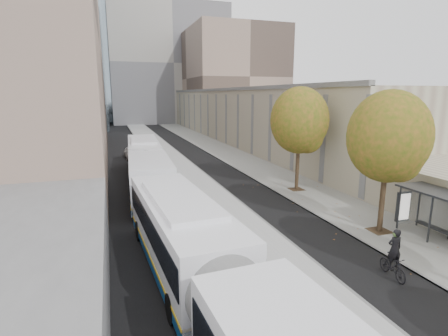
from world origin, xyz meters
name	(u,v)px	position (x,y,z in m)	size (l,w,h in m)	color
bus_platform	(173,164)	(-3.88, 35.00, 0.07)	(4.25, 150.00, 0.15)	#ABABAB
sidewalk	(243,160)	(4.12, 35.00, 0.04)	(4.75, 150.00, 0.08)	gray
building_tan	(243,112)	(15.50, 64.00, 4.00)	(18.00, 92.00, 8.00)	gray
building_far_block	(168,66)	(6.00, 96.00, 15.00)	(30.00, 18.00, 30.00)	#9D9991
bus_shelter	(447,201)	(5.69, 10.96, 2.19)	(1.90, 4.40, 2.53)	#383A3F
tree_c	(388,137)	(3.60, 13.00, 5.25)	(4.20, 4.20, 7.28)	black
tree_d	(299,120)	(3.60, 22.00, 5.47)	(4.40, 4.40, 7.60)	black
bus_near	(213,278)	(-7.27, 8.29, 1.68)	(3.81, 18.54, 3.07)	white
bus_far	(146,163)	(-7.37, 27.92, 1.72)	(3.72, 18.97, 3.14)	white
cyclist	(393,260)	(0.57, 8.90, 0.79)	(0.67, 1.70, 2.12)	black
distant_car	(132,152)	(-7.74, 40.83, 0.66)	(1.56, 3.88, 1.32)	silver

